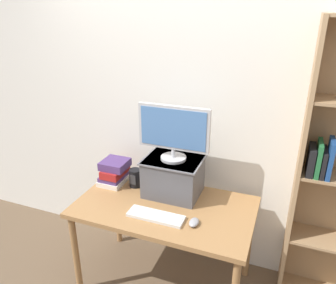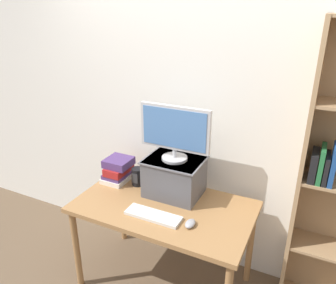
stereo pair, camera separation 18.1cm
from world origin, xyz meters
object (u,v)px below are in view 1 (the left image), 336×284
object	(u,v)px
desk	(165,214)
computer_monitor	(173,131)
book_stack	(115,172)
riser_box	(173,176)
desk_speaker	(135,178)
keyboard	(156,216)
computer_mouse	(194,222)

from	to	relation	value
desk	computer_monitor	xyz separation A→B (m)	(-0.00, 0.18, 0.61)
desk	book_stack	world-z (taller)	book_stack
desk	riser_box	distance (m)	0.30
book_stack	desk_speaker	xyz separation A→B (m)	(0.19, 0.00, -0.02)
keyboard	desk_speaker	size ratio (longest dim) A/B	2.72
keyboard	computer_monitor	bearing A→B (deg)	90.69
desk	computer_mouse	world-z (taller)	computer_mouse
riser_box	book_stack	xyz separation A→B (m)	(-0.51, -0.01, -0.06)
keyboard	riser_box	bearing A→B (deg)	90.69
desk	keyboard	world-z (taller)	keyboard
desk	keyboard	xyz separation A→B (m)	(0.00, -0.17, 0.09)
riser_box	desk_speaker	bearing A→B (deg)	-178.63
riser_box	book_stack	world-z (taller)	riser_box
riser_box	desk_speaker	size ratio (longest dim) A/B	2.96
computer_monitor	desk_speaker	distance (m)	0.56
computer_monitor	book_stack	world-z (taller)	computer_monitor
riser_box	keyboard	size ratio (longest dim) A/B	1.09
keyboard	computer_mouse	xyz separation A→B (m)	(0.27, 0.02, 0.01)
riser_box	desk_speaker	world-z (taller)	riser_box
book_stack	desk_speaker	bearing A→B (deg)	1.09
keyboard	book_stack	xyz separation A→B (m)	(-0.52, 0.34, 0.08)
computer_mouse	riser_box	bearing A→B (deg)	129.75
desk_speaker	desk	bearing A→B (deg)	-27.97
computer_monitor	computer_mouse	bearing A→B (deg)	-50.12
desk	riser_box	size ratio (longest dim) A/B	2.98
riser_box	desk_speaker	xyz separation A→B (m)	(-0.33, -0.01, -0.08)
keyboard	desk_speaker	xyz separation A→B (m)	(-0.33, 0.34, 0.06)
computer_monitor	desk_speaker	bearing A→B (deg)	-178.89
riser_box	computer_mouse	distance (m)	0.45
desk	desk_speaker	world-z (taller)	desk_speaker
computer_mouse	book_stack	size ratio (longest dim) A/B	0.40
computer_monitor	keyboard	xyz separation A→B (m)	(0.00, -0.35, -0.51)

